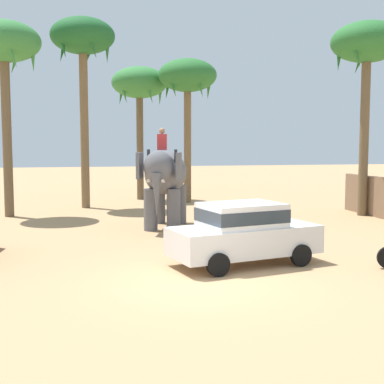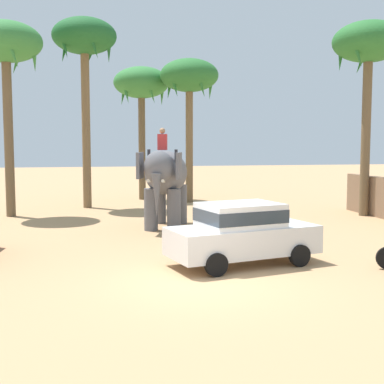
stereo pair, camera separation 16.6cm
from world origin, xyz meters
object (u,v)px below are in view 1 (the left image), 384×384
car_sedan_foreground (243,231)px  palm_tree_near_hut (188,79)px  palm_tree_left_of_road (139,86)px  elephant_with_mahout (165,177)px  palm_tree_leaning_seaward (4,48)px  palm_tree_far_back (367,48)px  palm_tree_behind_elephant (83,43)px

car_sedan_foreground → palm_tree_near_hut: 16.11m
car_sedan_foreground → palm_tree_left_of_road: bearing=93.4°
car_sedan_foreground → elephant_with_mahout: (-1.16, 6.55, 1.06)m
car_sedan_foreground → palm_tree_leaning_seaward: palm_tree_leaning_seaward is taller
elephant_with_mahout → palm_tree_left_of_road: 11.35m
palm_tree_left_of_road → palm_tree_leaning_seaward: palm_tree_leaning_seaward is taller
palm_tree_leaning_seaward → palm_tree_far_back: bearing=-10.4°
palm_tree_behind_elephant → palm_tree_left_of_road: 4.91m
elephant_with_mahout → palm_tree_behind_elephant: (-3.01, 7.06, 6.29)m
palm_tree_behind_elephant → car_sedan_foreground: bearing=-73.0°
car_sedan_foreground → palm_tree_far_back: (8.22, 8.17, 6.59)m
palm_tree_near_hut → palm_tree_left_of_road: bearing=140.5°
palm_tree_near_hut → palm_tree_left_of_road: size_ratio=1.03×
palm_tree_near_hut → palm_tree_leaning_seaward: (-8.98, -3.89, 0.71)m
car_sedan_foreground → palm_tree_behind_elephant: bearing=107.0°
elephant_with_mahout → palm_tree_near_hut: bearing=73.0°
car_sedan_foreground → palm_tree_left_of_road: (-1.01, 16.94, 5.63)m
elephant_with_mahout → palm_tree_leaning_seaward: palm_tree_leaning_seaward is taller
palm_tree_far_back → elephant_with_mahout: bearing=-170.2°
elephant_with_mahout → palm_tree_far_back: (9.38, 1.62, 5.53)m
palm_tree_left_of_road → palm_tree_far_back: (9.23, -8.77, 0.96)m
car_sedan_foreground → elephant_with_mahout: elephant_with_mahout is taller
elephant_with_mahout → car_sedan_foreground: bearing=-79.9°
car_sedan_foreground → palm_tree_far_back: bearing=44.8°
car_sedan_foreground → palm_tree_leaning_seaward: size_ratio=0.51×
car_sedan_foreground → palm_tree_far_back: size_ratio=0.50×
elephant_with_mahout → palm_tree_behind_elephant: size_ratio=0.42×
car_sedan_foreground → palm_tree_behind_elephant: size_ratio=0.46×
palm_tree_left_of_road → elephant_with_mahout: bearing=-90.8°
car_sedan_foreground → palm_tree_left_of_road: size_ratio=0.57×
palm_tree_behind_elephant → elephant_with_mahout: bearing=-66.9°
palm_tree_behind_elephant → palm_tree_near_hut: palm_tree_behind_elephant is taller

